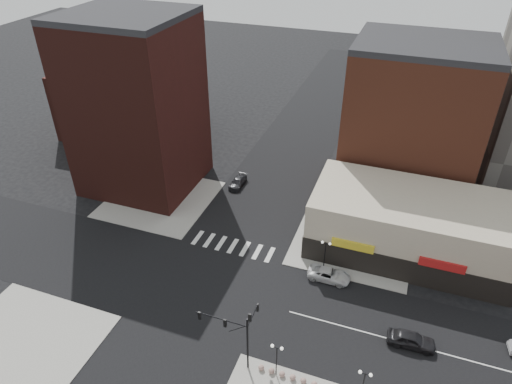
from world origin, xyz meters
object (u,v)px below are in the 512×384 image
(street_lamp_ne, at_px, (326,248))
(street_lamp_se_a, at_px, (277,353))
(dark_sedan_east, at_px, (411,340))
(street_lamp_se_b, at_px, (364,379))
(white_suv, at_px, (329,275))
(traffic_signal, at_px, (239,328))
(dark_sedan_north, at_px, (238,182))

(street_lamp_ne, bearing_deg, street_lamp_se_a, -93.58)
(dark_sedan_east, bearing_deg, street_lamp_se_b, 151.87)
(dark_sedan_east, bearing_deg, street_lamp_se_a, 121.63)
(white_suv, height_order, dark_sedan_east, dark_sedan_east)
(traffic_signal, height_order, street_lamp_se_b, traffic_signal)
(white_suv, bearing_deg, street_lamp_ne, 33.45)
(street_lamp_ne, distance_m, dark_sedan_north, 22.13)
(dark_sedan_north, bearing_deg, dark_sedan_east, -38.18)
(street_lamp_se_a, xyz_separation_m, white_suv, (1.99, 14.50, -2.59))
(traffic_signal, xyz_separation_m, street_lamp_ne, (4.76, 15.83, -1.67))
(dark_sedan_east, distance_m, dark_sedan_north, 35.48)
(street_lamp_se_b, xyz_separation_m, dark_sedan_north, (-23.89, 30.05, -2.64))
(white_suv, xyz_separation_m, dark_sedan_north, (-17.89, 15.55, -0.05))
(street_lamp_ne, bearing_deg, street_lamp_se_b, -66.37)
(traffic_signal, distance_m, street_lamp_ne, 16.62)
(street_lamp_se_a, bearing_deg, dark_sedan_east, 33.85)
(street_lamp_se_a, distance_m, street_lamp_se_b, 8.00)
(dark_sedan_east, xyz_separation_m, dark_sedan_north, (-27.76, 22.09, -0.17))
(traffic_signal, relative_size, dark_sedan_north, 1.74)
(traffic_signal, bearing_deg, white_suv, 68.11)
(white_suv, xyz_separation_m, dark_sedan_east, (9.87, -6.54, 0.11))
(street_lamp_ne, bearing_deg, dark_sedan_east, -36.50)
(street_lamp_ne, height_order, dark_sedan_north, street_lamp_ne)
(dark_sedan_north, bearing_deg, traffic_signal, -67.57)
(traffic_signal, relative_size, white_suv, 1.54)
(traffic_signal, distance_m, dark_sedan_east, 17.95)
(street_lamp_ne, xyz_separation_m, white_suv, (0.99, -1.50, -2.59))
(street_lamp_se_a, distance_m, dark_sedan_east, 14.50)
(traffic_signal, bearing_deg, dark_sedan_east, 26.49)
(street_lamp_ne, bearing_deg, white_suv, -56.50)
(dark_sedan_north, bearing_deg, white_suv, -40.67)
(street_lamp_se_a, relative_size, street_lamp_ne, 1.00)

